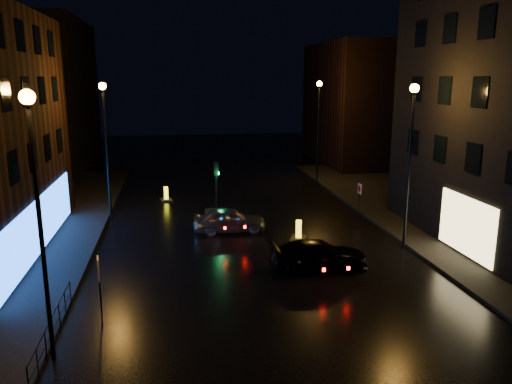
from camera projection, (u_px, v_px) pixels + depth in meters
ground at (282, 312)px, 18.92m from camera, size 120.00×120.00×0.00m
pavement_right at (488, 229)px, 28.84m from camera, size 12.00×44.00×0.15m
building_far_left at (44, 94)px, 48.38m from camera, size 8.00×16.00×14.00m
building_far_right at (359, 104)px, 50.72m from camera, size 8.00×14.00×12.00m
street_lamp_lnear at (36, 188)px, 14.48m from camera, size 0.44×0.44×8.37m
street_lamp_lfar at (105, 130)px, 29.85m from camera, size 0.44×0.44×8.37m
street_lamp_rnear at (411, 142)px, 24.68m from camera, size 0.44×0.44×8.37m
street_lamp_rfar at (319, 117)px, 40.05m from camera, size 0.44×0.44×8.37m
traffic_signal at (217, 207)px, 32.06m from camera, size 1.40×2.40×3.45m
guard_railing at (52, 323)px, 16.50m from camera, size 0.05×6.04×1.00m
silver_hatchback at (230, 220)px, 28.53m from camera, size 4.14×1.74×1.40m
dark_sedan at (319, 255)px, 23.02m from camera, size 4.60×1.88×1.33m
bollard_near at (299, 235)px, 27.27m from camera, size 1.24×1.47×1.09m
bollard_far at (166, 197)px, 35.85m from camera, size 0.96×1.28×1.01m
road_sign_left at (99, 274)px, 17.75m from camera, size 0.15×0.60×2.46m
road_sign_right at (359, 191)px, 32.05m from camera, size 0.09×0.49×2.01m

